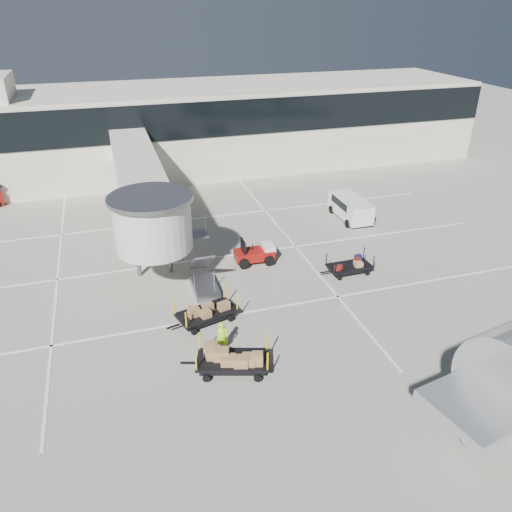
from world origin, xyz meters
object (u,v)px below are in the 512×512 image
at_px(box_cart_far, 207,313).
at_px(box_cart_near, 234,359).
at_px(baggage_tug, 255,254).
at_px(ground_worker, 223,337).
at_px(suitcase_cart, 349,267).
at_px(minivan, 350,206).

bearing_deg(box_cart_far, box_cart_near, -101.24).
bearing_deg(baggage_tug, ground_worker, -114.46).
bearing_deg(ground_worker, box_cart_near, -85.96).
bearing_deg(ground_worker, suitcase_cart, 27.63).
bearing_deg(suitcase_cart, minivan, 62.71).
height_order(suitcase_cart, box_cart_far, box_cart_far).
bearing_deg(minivan, box_cart_near, -131.44).
bearing_deg(box_cart_near, suitcase_cart, 53.35).
bearing_deg(baggage_tug, box_cart_near, -109.86).
bearing_deg(suitcase_cart, box_cart_far, -166.27).
bearing_deg(box_cart_near, ground_worker, 112.36).
relative_size(baggage_tug, suitcase_cart, 0.78).
distance_m(suitcase_cart, minivan, 9.11).
bearing_deg(ground_worker, box_cart_far, 92.92).
height_order(box_cart_far, minivan, minivan).
bearing_deg(box_cart_far, suitcase_cart, -1.22).
height_order(suitcase_cart, box_cart_near, box_cart_near).
xyz_separation_m(suitcase_cart, minivan, (4.03, 8.14, 0.56)).
bearing_deg(box_cart_far, baggage_tug, 36.08).
height_order(baggage_tug, minivan, minivan).
relative_size(box_cart_near, box_cart_far, 1.06).
distance_m(baggage_tug, box_cart_far, 7.31).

